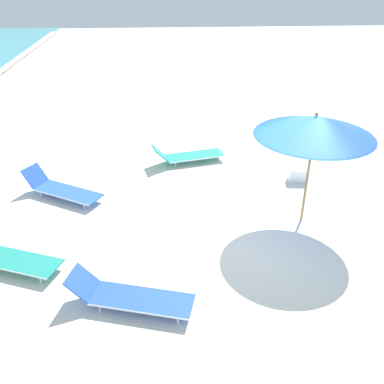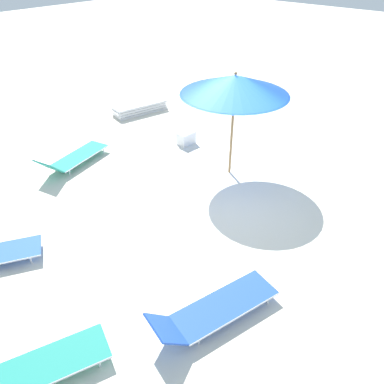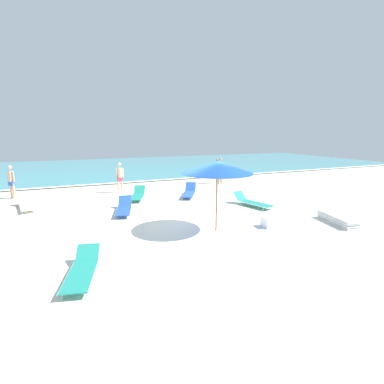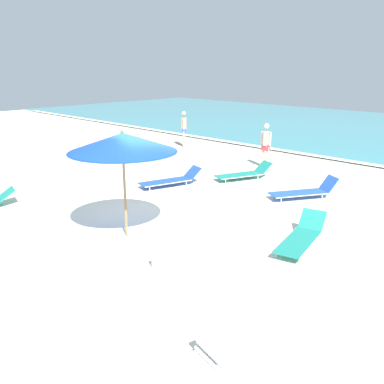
{
  "view_description": "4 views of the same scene",
  "coord_description": "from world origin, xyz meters",
  "px_view_note": "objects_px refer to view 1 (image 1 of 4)",
  "views": [
    {
      "loc": [
        -7.55,
        2.02,
        5.36
      ],
      "look_at": [
        0.22,
        1.53,
        1.0
      ],
      "focal_mm": 40.0,
      "sensor_mm": 36.0,
      "label": 1
    },
    {
      "loc": [
        -4.22,
        5.79,
        4.98
      ],
      "look_at": [
        -0.16,
        1.23,
        0.84
      ],
      "focal_mm": 35.0,
      "sensor_mm": 36.0,
      "label": 2
    },
    {
      "loc": [
        -4.42,
        -10.0,
        3.46
      ],
      "look_at": [
        0.69,
        1.38,
        0.96
      ],
      "focal_mm": 28.0,
      "sensor_mm": 36.0,
      "label": 3
    },
    {
      "loc": [
        8.4,
        -6.71,
        3.98
      ],
      "look_at": [
        0.74,
        1.04,
        0.71
      ],
      "focal_mm": 40.0,
      "sensor_mm": 36.0,
      "label": 4
    }
  ],
  "objects_px": {
    "sun_lounger_mid_beach_pair_a": "(130,296)",
    "sun_lounger_near_water_left": "(187,155)",
    "cooler_box": "(298,174)",
    "lounger_stack": "(295,136)",
    "sun_lounger_beside_umbrella": "(61,189)",
    "sun_lounger_near_water_right": "(8,257)",
    "beach_umbrella": "(315,126)"
  },
  "relations": [
    {
      "from": "beach_umbrella",
      "to": "sun_lounger_mid_beach_pair_a",
      "type": "bearing_deg",
      "value": 123.78
    },
    {
      "from": "sun_lounger_mid_beach_pair_a",
      "to": "lounger_stack",
      "type": "bearing_deg",
      "value": -19.04
    },
    {
      "from": "sun_lounger_beside_umbrella",
      "to": "cooler_box",
      "type": "height_order",
      "value": "sun_lounger_beside_umbrella"
    },
    {
      "from": "lounger_stack",
      "to": "sun_lounger_near_water_left",
      "type": "bearing_deg",
      "value": 125.08
    },
    {
      "from": "beach_umbrella",
      "to": "sun_lounger_beside_umbrella",
      "type": "xyz_separation_m",
      "value": [
        1.44,
        5.72,
        -2.05
      ]
    },
    {
      "from": "lounger_stack",
      "to": "sun_lounger_beside_umbrella",
      "type": "height_order",
      "value": "sun_lounger_beside_umbrella"
    },
    {
      "from": "sun_lounger_beside_umbrella",
      "to": "sun_lounger_near_water_left",
      "type": "relative_size",
      "value": 0.98
    },
    {
      "from": "sun_lounger_near_water_left",
      "to": "sun_lounger_mid_beach_pair_a",
      "type": "xyz_separation_m",
      "value": [
        -5.8,
        1.31,
        -0.0
      ]
    },
    {
      "from": "lounger_stack",
      "to": "sun_lounger_near_water_right",
      "type": "xyz_separation_m",
      "value": [
        -6.01,
        7.35,
        0.05
      ]
    },
    {
      "from": "beach_umbrella",
      "to": "sun_lounger_mid_beach_pair_a",
      "type": "distance_m",
      "value": 4.97
    },
    {
      "from": "sun_lounger_beside_umbrella",
      "to": "sun_lounger_near_water_left",
      "type": "distance_m",
      "value": 3.75
    },
    {
      "from": "sun_lounger_beside_umbrella",
      "to": "sun_lounger_near_water_right",
      "type": "distance_m",
      "value": 2.77
    },
    {
      "from": "sun_lounger_near_water_left",
      "to": "sun_lounger_near_water_right",
      "type": "bearing_deg",
      "value": 127.44
    },
    {
      "from": "sun_lounger_beside_umbrella",
      "to": "sun_lounger_mid_beach_pair_a",
      "type": "distance_m",
      "value": 4.41
    },
    {
      "from": "lounger_stack",
      "to": "cooler_box",
      "type": "distance_m",
      "value": 2.89
    },
    {
      "from": "beach_umbrella",
      "to": "sun_lounger_mid_beach_pair_a",
      "type": "height_order",
      "value": "beach_umbrella"
    },
    {
      "from": "cooler_box",
      "to": "sun_lounger_beside_umbrella",
      "type": "bearing_deg",
      "value": -170.99
    },
    {
      "from": "beach_umbrella",
      "to": "sun_lounger_mid_beach_pair_a",
      "type": "xyz_separation_m",
      "value": [
        -2.51,
        3.76,
        -2.06
      ]
    },
    {
      "from": "sun_lounger_mid_beach_pair_a",
      "to": "sun_lounger_near_water_left",
      "type": "bearing_deg",
      "value": 2.42
    },
    {
      "from": "cooler_box",
      "to": "sun_lounger_near_water_right",
      "type": "bearing_deg",
      "value": -149.67
    },
    {
      "from": "lounger_stack",
      "to": "sun_lounger_mid_beach_pair_a",
      "type": "relative_size",
      "value": 0.88
    },
    {
      "from": "lounger_stack",
      "to": "sun_lounger_beside_umbrella",
      "type": "bearing_deg",
      "value": 128.84
    },
    {
      "from": "beach_umbrella",
      "to": "lounger_stack",
      "type": "bearing_deg",
      "value": -13.84
    },
    {
      "from": "sun_lounger_near_water_right",
      "to": "lounger_stack",
      "type": "bearing_deg",
      "value": -29.89
    },
    {
      "from": "lounger_stack",
      "to": "sun_lounger_mid_beach_pair_a",
      "type": "bearing_deg",
      "value": 159.11
    },
    {
      "from": "sun_lounger_near_water_left",
      "to": "cooler_box",
      "type": "distance_m",
      "value": 3.21
    },
    {
      "from": "sun_lounger_mid_beach_pair_a",
      "to": "cooler_box",
      "type": "relative_size",
      "value": 4.28
    },
    {
      "from": "sun_lounger_beside_umbrella",
      "to": "cooler_box",
      "type": "relative_size",
      "value": 4.05
    },
    {
      "from": "sun_lounger_beside_umbrella",
      "to": "sun_lounger_mid_beach_pair_a",
      "type": "bearing_deg",
      "value": -123.79
    },
    {
      "from": "sun_lounger_near_water_left",
      "to": "sun_lounger_mid_beach_pair_a",
      "type": "bearing_deg",
      "value": 153.99
    },
    {
      "from": "sun_lounger_near_water_left",
      "to": "sun_lounger_beside_umbrella",
      "type": "bearing_deg",
      "value": 106.16
    },
    {
      "from": "sun_lounger_mid_beach_pair_a",
      "to": "sun_lounger_near_water_right",
      "type": "bearing_deg",
      "value": 78.33
    }
  ]
}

